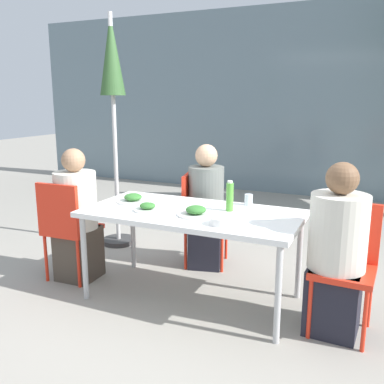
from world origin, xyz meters
The scene contains 16 objects.
ground_plane centered at (0.00, 0.00, 0.00)m, with size 24.00×24.00×0.00m, color gray.
building_facade centered at (0.00, 4.20, 1.50)m, with size 10.00×0.20×3.00m.
dining_table centered at (0.00, 0.00, 0.67)m, with size 1.66×0.83×0.72m.
chair_left centered at (-1.12, -0.13, 0.52)m, with size 0.42×0.42×0.88m.
person_left centered at (-1.08, -0.05, 0.54)m, with size 0.36×0.36×1.16m.
chair_right centered at (1.13, 0.03, 0.52)m, with size 0.42×0.42×0.88m.
person_right centered at (1.08, -0.05, 0.55)m, with size 0.38×0.38×1.18m.
chair_far centered at (-0.25, 0.70, 0.52)m, with size 0.48×0.48×0.88m.
person_far centered at (-0.16, 0.67, 0.55)m, with size 0.36×0.36×1.16m.
closed_umbrella centered at (-1.29, 0.87, 1.75)m, with size 0.36×0.36×2.40m.
plate_0 centered at (-0.57, 0.06, 0.75)m, with size 0.27×0.27×0.07m.
plate_1 centered at (0.08, -0.10, 0.75)m, with size 0.28×0.28×0.07m.
plate_2 centered at (-0.32, -0.13, 0.75)m, with size 0.22×0.22×0.06m.
bottle centered at (0.26, 0.13, 0.84)m, with size 0.06×0.06×0.24m.
drinking_cup centered at (0.34, 0.36, 0.77)m, with size 0.07×0.07×0.09m.
salad_bowl centered at (0.33, -0.24, 0.75)m, with size 0.16×0.16×0.05m.
Camera 1 is at (1.31, -2.89, 1.58)m, focal length 40.00 mm.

